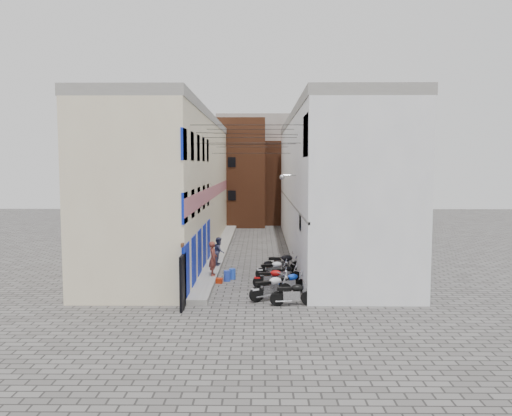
{
  "coord_description": "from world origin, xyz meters",
  "views": [
    {
      "loc": [
        0.57,
        -19.95,
        5.77
      ],
      "look_at": [
        0.3,
        11.9,
        3.0
      ],
      "focal_mm": 35.0,
      "sensor_mm": 36.0,
      "label": 1
    }
  ],
  "objects_px": {
    "motorcycle_g": "(282,262)",
    "water_jug_far": "(232,274)",
    "motorcycle_c": "(289,282)",
    "red_crate": "(218,281)",
    "water_jug_near": "(227,276)",
    "motorcycle_a": "(293,293)",
    "person_b": "(219,251)",
    "motorcycle_e": "(284,273)",
    "person_a": "(213,259)",
    "motorcycle_b": "(271,286)",
    "motorcycle_d": "(272,277)",
    "motorcycle_f": "(273,268)"
  },
  "relations": [
    {
      "from": "person_a",
      "to": "red_crate",
      "type": "height_order",
      "value": "person_a"
    },
    {
      "from": "water_jug_near",
      "to": "person_b",
      "type": "bearing_deg",
      "value": 102.61
    },
    {
      "from": "person_a",
      "to": "water_jug_far",
      "type": "distance_m",
      "value": 1.3
    },
    {
      "from": "motorcycle_g",
      "to": "person_b",
      "type": "bearing_deg",
      "value": -106.26
    },
    {
      "from": "motorcycle_d",
      "to": "person_a",
      "type": "bearing_deg",
      "value": -116.48
    },
    {
      "from": "motorcycle_d",
      "to": "water_jug_far",
      "type": "distance_m",
      "value": 2.66
    },
    {
      "from": "motorcycle_g",
      "to": "water_jug_near",
      "type": "relative_size",
      "value": 4.07
    },
    {
      "from": "motorcycle_b",
      "to": "motorcycle_e",
      "type": "relative_size",
      "value": 1.19
    },
    {
      "from": "motorcycle_b",
      "to": "motorcycle_c",
      "type": "relative_size",
      "value": 1.14
    },
    {
      "from": "motorcycle_a",
      "to": "motorcycle_g",
      "type": "bearing_deg",
      "value": 176.24
    },
    {
      "from": "motorcycle_b",
      "to": "person_a",
      "type": "height_order",
      "value": "person_a"
    },
    {
      "from": "motorcycle_g",
      "to": "water_jug_far",
      "type": "distance_m",
      "value": 2.91
    },
    {
      "from": "motorcycle_g",
      "to": "water_jug_near",
      "type": "distance_m",
      "value": 3.32
    },
    {
      "from": "motorcycle_b",
      "to": "motorcycle_e",
      "type": "xyz_separation_m",
      "value": [
        0.71,
        3.13,
        -0.09
      ]
    },
    {
      "from": "motorcycle_d",
      "to": "motorcycle_g",
      "type": "bearing_deg",
      "value": 168.69
    },
    {
      "from": "motorcycle_d",
      "to": "motorcycle_b",
      "type": "bearing_deg",
      "value": -1.54
    },
    {
      "from": "motorcycle_a",
      "to": "red_crate",
      "type": "relative_size",
      "value": 4.84
    },
    {
      "from": "motorcycle_a",
      "to": "water_jug_far",
      "type": "xyz_separation_m",
      "value": [
        -2.74,
        4.74,
        -0.28
      ]
    },
    {
      "from": "motorcycle_b",
      "to": "person_b",
      "type": "height_order",
      "value": "person_b"
    },
    {
      "from": "person_a",
      "to": "red_crate",
      "type": "xyz_separation_m",
      "value": [
        0.3,
        -0.56,
        -0.99
      ]
    },
    {
      "from": "person_a",
      "to": "person_b",
      "type": "relative_size",
      "value": 1.12
    },
    {
      "from": "motorcycle_a",
      "to": "motorcycle_g",
      "type": "height_order",
      "value": "motorcycle_g"
    },
    {
      "from": "motorcycle_e",
      "to": "motorcycle_f",
      "type": "relative_size",
      "value": 0.94
    },
    {
      "from": "motorcycle_e",
      "to": "red_crate",
      "type": "distance_m",
      "value": 3.24
    },
    {
      "from": "motorcycle_g",
      "to": "person_a",
      "type": "bearing_deg",
      "value": -64.53
    },
    {
      "from": "water_jug_near",
      "to": "motorcycle_a",
      "type": "bearing_deg",
      "value": -55.32
    },
    {
      "from": "motorcycle_b",
      "to": "red_crate",
      "type": "bearing_deg",
      "value": -169.94
    },
    {
      "from": "water_jug_near",
      "to": "red_crate",
      "type": "distance_m",
      "value": 0.61
    },
    {
      "from": "motorcycle_d",
      "to": "motorcycle_e",
      "type": "relative_size",
      "value": 1.03
    },
    {
      "from": "person_a",
      "to": "red_crate",
      "type": "relative_size",
      "value": 4.43
    },
    {
      "from": "motorcycle_d",
      "to": "red_crate",
      "type": "height_order",
      "value": "motorcycle_d"
    },
    {
      "from": "motorcycle_b",
      "to": "water_jug_near",
      "type": "xyz_separation_m",
      "value": [
        -2.1,
        3.45,
        -0.33
      ]
    },
    {
      "from": "motorcycle_d",
      "to": "red_crate",
      "type": "bearing_deg",
      "value": -108.89
    },
    {
      "from": "motorcycle_c",
      "to": "red_crate",
      "type": "xyz_separation_m",
      "value": [
        -3.35,
        1.83,
        -0.4
      ]
    },
    {
      "from": "motorcycle_c",
      "to": "person_a",
      "type": "bearing_deg",
      "value": -150.74
    },
    {
      "from": "motorcycle_b",
      "to": "motorcycle_c",
      "type": "height_order",
      "value": "motorcycle_b"
    },
    {
      "from": "person_a",
      "to": "red_crate",
      "type": "bearing_deg",
      "value": -154.56
    },
    {
      "from": "motorcycle_c",
      "to": "motorcycle_d",
      "type": "relative_size",
      "value": 1.01
    },
    {
      "from": "motorcycle_d",
      "to": "motorcycle_e",
      "type": "xyz_separation_m",
      "value": [
        0.63,
        1.03,
        -0.02
      ]
    },
    {
      "from": "motorcycle_g",
      "to": "red_crate",
      "type": "distance_m",
      "value": 3.9
    },
    {
      "from": "motorcycle_b",
      "to": "motorcycle_d",
      "type": "relative_size",
      "value": 1.15
    },
    {
      "from": "motorcycle_c",
      "to": "person_b",
      "type": "distance_m",
      "value": 6.22
    },
    {
      "from": "person_b",
      "to": "motorcycle_b",
      "type": "bearing_deg",
      "value": -153.76
    },
    {
      "from": "motorcycle_a",
      "to": "water_jug_far",
      "type": "height_order",
      "value": "motorcycle_a"
    },
    {
      "from": "person_a",
      "to": "person_b",
      "type": "distance_m",
      "value": 2.68
    },
    {
      "from": "motorcycle_a",
      "to": "motorcycle_c",
      "type": "distance_m",
      "value": 2.03
    },
    {
      "from": "motorcycle_f",
      "to": "water_jug_near",
      "type": "distance_m",
      "value": 2.38
    },
    {
      "from": "motorcycle_e",
      "to": "water_jug_far",
      "type": "bearing_deg",
      "value": -124.65
    },
    {
      "from": "water_jug_near",
      "to": "motorcycle_f",
      "type": "bearing_deg",
      "value": 13.26
    },
    {
      "from": "motorcycle_a",
      "to": "motorcycle_d",
      "type": "distance_m",
      "value": 3.05
    }
  ]
}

